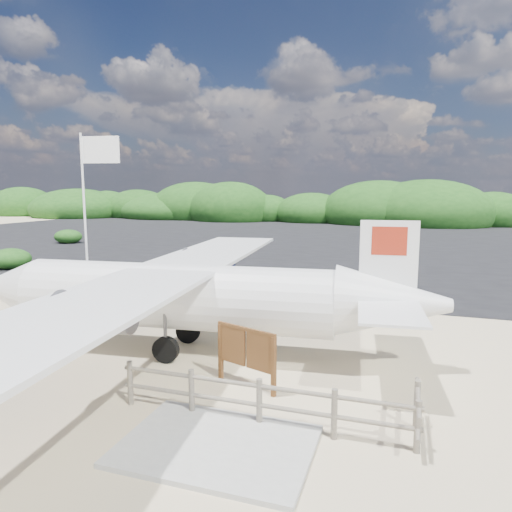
{
  "coord_description": "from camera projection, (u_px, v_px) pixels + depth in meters",
  "views": [
    {
      "loc": [
        8.64,
        -13.2,
        4.73
      ],
      "look_at": [
        2.43,
        5.6,
        1.85
      ],
      "focal_mm": 32.0,
      "sensor_mm": 36.0,
      "label": 1
    }
  ],
  "objects": [
    {
      "name": "walkway_pad",
      "position": [
        217.0,
        448.0,
        8.42
      ],
      "size": [
        3.5,
        2.5,
        0.1
      ],
      "primitive_type": null,
      "color": "#B2B2B2",
      "rests_on": "ground"
    },
    {
      "name": "crew_a",
      "position": [
        144.0,
        296.0,
        17.33
      ],
      "size": [
        0.58,
        0.42,
        1.48
      ],
      "primitive_type": "imported",
      "rotation": [
        0.0,
        0.0,
        3.01
      ],
      "color": "#141F4E",
      "rests_on": "ground"
    },
    {
      "name": "baggage_cart",
      "position": [
        74.0,
        311.0,
        18.01
      ],
      "size": [
        3.09,
        2.31,
        1.38
      ],
      "primitive_type": null,
      "rotation": [
        0.0,
        0.0,
        0.3
      ],
      "color": "blue",
      "rests_on": "ground"
    },
    {
      "name": "signboard",
      "position": [
        246.0,
        387.0,
        11.03
      ],
      "size": [
        1.8,
        0.79,
        1.53
      ],
      "primitive_type": null,
      "rotation": [
        0.0,
        0.0,
        -0.34
      ],
      "color": "brown",
      "rests_on": "ground"
    },
    {
      "name": "crew_b",
      "position": [
        231.0,
        281.0,
        19.0
      ],
      "size": [
        0.95,
        0.75,
        1.95
      ],
      "primitive_type": "imported",
      "rotation": [
        0.0,
        0.0,
        3.15
      ],
      "color": "#141F4E",
      "rests_on": "ground"
    },
    {
      "name": "ground",
      "position": [
        139.0,
        328.0,
        15.77
      ],
      "size": [
        160.0,
        160.0,
        0.0
      ],
      "primitive_type": "plane",
      "color": "beige"
    },
    {
      "name": "fence",
      "position": [
        259.0,
        426.0,
        9.21
      ],
      "size": [
        6.4,
        2.0,
        1.1
      ],
      "primitive_type": null,
      "color": "#B2B2B2",
      "rests_on": "ground"
    },
    {
      "name": "asphalt_apron",
      "position": [
        311.0,
        239.0,
        43.96
      ],
      "size": [
        90.0,
        50.0,
        0.04
      ],
      "primitive_type": null,
      "color": "#B2B2B2",
      "rests_on": "ground"
    },
    {
      "name": "vegetation_band",
      "position": [
        345.0,
        222.0,
        67.45
      ],
      "size": [
        124.0,
        8.0,
        4.4
      ],
      "primitive_type": null,
      "color": "#B2B2B2",
      "rests_on": "ground"
    },
    {
      "name": "flagpole",
      "position": [
        91.0,
        326.0,
        15.99
      ],
      "size": [
        1.41,
        0.82,
        6.59
      ],
      "primitive_type": null,
      "rotation": [
        0.0,
        0.0,
        0.22
      ],
      "color": "white",
      "rests_on": "ground"
    }
  ]
}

